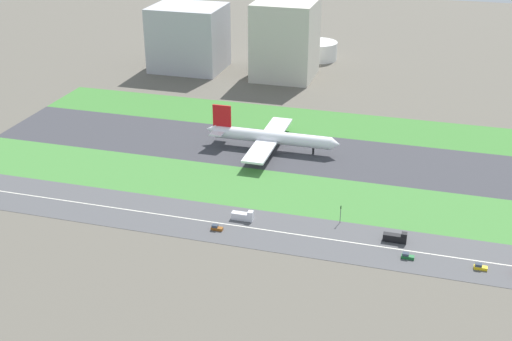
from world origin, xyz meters
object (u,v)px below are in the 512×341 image
(truck_2, at_px, (243,216))
(fuel_tank_west, at_px, (318,51))
(car_2, at_px, (216,228))
(car_1, at_px, (407,256))
(terminal_building, at_px, (189,38))
(car_0, at_px, (480,267))
(airliner, at_px, (269,137))
(traffic_light, at_px, (341,213))
(hangar_building, at_px, (285,40))
(truck_1, at_px, (396,238))

(truck_2, bearing_deg, fuel_tank_west, 93.99)
(car_2, relative_size, fuel_tank_west, 0.17)
(car_2, distance_m, fuel_tank_west, 237.21)
(car_1, distance_m, terminal_building, 247.32)
(car_0, bearing_deg, truck_2, -6.61)
(airliner, distance_m, truck_2, 68.61)
(traffic_light, height_order, hangar_building, hangar_building)
(traffic_light, bearing_deg, car_1, -34.35)
(car_1, height_order, traffic_light, traffic_light)
(car_1, relative_size, terminal_building, 0.10)
(terminal_building, distance_m, hangar_building, 64.15)
(truck_1, xyz_separation_m, fuel_tank_west, (-73.21, 227.00, 4.36))
(airliner, bearing_deg, terminal_building, 126.53)
(car_0, bearing_deg, fuel_tank_west, -66.68)
(car_1, distance_m, truck_1, 11.17)
(car_0, height_order, car_1, same)
(hangar_building, bearing_deg, fuel_tank_west, 74.51)
(terminal_building, distance_m, fuel_tank_west, 89.95)
(airliner, xyz_separation_m, traffic_light, (43.89, -60.01, -1.94))
(truck_1, height_order, fuel_tank_west, fuel_tank_west)
(car_2, xyz_separation_m, hangar_building, (-21.01, 192.00, 22.71))
(truck_2, height_order, traffic_light, traffic_light)
(car_2, bearing_deg, truck_1, -171.21)
(airliner, bearing_deg, hangar_building, 100.14)
(airliner, distance_m, truck_1, 94.39)
(car_1, relative_size, hangar_building, 0.09)
(airliner, bearing_deg, truck_2, -83.34)
(hangar_building, bearing_deg, airliner, -79.86)
(truck_1, bearing_deg, hangar_building, 115.21)
(airliner, height_order, fuel_tank_west, airliner)
(truck_2, bearing_deg, hangar_building, 98.84)
(truck_2, xyz_separation_m, terminal_building, (-92.39, 182.00, 18.75))
(airliner, relative_size, truck_1, 7.74)
(car_2, xyz_separation_m, car_0, (93.61, 0.00, 0.00))
(hangar_building, bearing_deg, truck_1, -64.79)
(car_0, height_order, truck_2, truck_2)
(truck_2, bearing_deg, truck_1, 0.00)
(hangar_building, xyz_separation_m, fuel_tank_west, (12.47, 45.00, -17.60))
(truck_1, bearing_deg, car_0, -19.06)
(airliner, relative_size, fuel_tank_west, 2.51)
(car_1, bearing_deg, car_2, 0.00)
(truck_2, bearing_deg, car_2, -126.16)
(hangar_building, bearing_deg, truck_2, -81.16)
(truck_1, bearing_deg, truck_2, 180.00)
(car_2, xyz_separation_m, truck_1, (64.67, 10.00, 0.75))
(car_2, height_order, hangar_building, hangar_building)
(hangar_building, distance_m, fuel_tank_west, 49.90)
(truck_2, xyz_separation_m, traffic_light, (35.95, 7.99, 2.62))
(car_2, xyz_separation_m, terminal_building, (-85.08, 192.00, 19.50))
(truck_2, distance_m, fuel_tank_west, 227.59)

